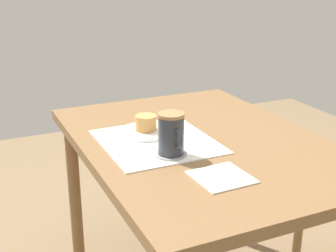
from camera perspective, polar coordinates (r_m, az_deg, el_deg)
The scene contains 7 objects.
dining_table at distance 1.59m, azimuth 3.95°, elevation -4.45°, with size 1.07×0.77×0.70m.
placemat at distance 1.53m, azimuth -1.36°, elevation -1.90°, with size 0.38×0.35×0.00m, color white.
pastry_plate at distance 1.60m, azimuth -2.69°, elevation -0.69°, with size 0.18×0.18×0.01m, color white.
pastry at distance 1.59m, azimuth -2.71°, elevation 0.39°, with size 0.07×0.07×0.05m, color tan.
coffee_coaster at distance 1.42m, azimuth 0.36°, elevation -3.45°, with size 0.10×0.10×0.01m, color #99999E.
coffee_mug at distance 1.40m, azimuth 0.41°, elevation -0.95°, with size 0.11×0.08×0.13m.
paper_napkin at distance 1.30m, azimuth 6.53°, elevation -6.20°, with size 0.15×0.15×0.00m, color silver.
Camera 1 is at (1.27, -0.70, 1.27)m, focal length 50.00 mm.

